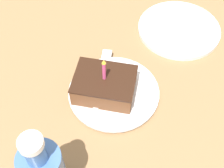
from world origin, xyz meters
name	(u,v)px	position (x,y,z in m)	size (l,w,h in m)	color
ground_plane	(113,101)	(0.00, 0.00, -0.02)	(2.40, 2.40, 0.04)	olive
plate	(112,92)	(-0.01, 0.00, 0.01)	(0.21, 0.21, 0.02)	silver
cake_slice	(105,84)	(0.00, -0.02, 0.04)	(0.10, 0.14, 0.11)	brown
fork	(103,75)	(-0.04, -0.04, 0.02)	(0.20, 0.03, 0.00)	silver
side_plate	(179,29)	(-0.26, 0.14, 0.01)	(0.23, 0.23, 0.01)	silver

